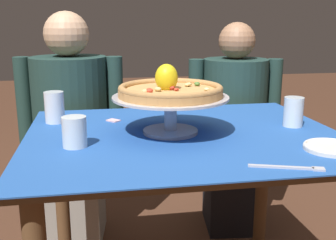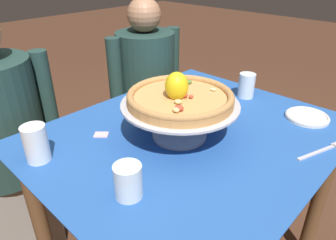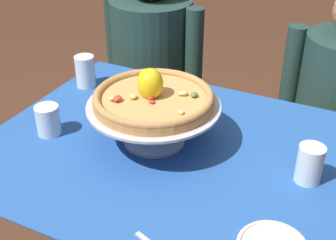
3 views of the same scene
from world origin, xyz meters
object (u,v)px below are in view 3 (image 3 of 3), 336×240
(water_glass_side_left, at_px, (48,122))
(diner_right, at_px, (334,128))
(pizza_stand, at_px, (154,115))
(sugar_packet, at_px, (135,99))
(water_glass_side_right, at_px, (309,166))
(diner_left, at_px, (153,77))
(pizza, at_px, (153,97))
(water_glass_back_left, at_px, (85,73))

(water_glass_side_left, height_order, diner_right, diner_right)
(pizza_stand, height_order, sugar_packet, pizza_stand)
(water_glass_side_right, relative_size, diner_left, 0.09)
(pizza, bearing_deg, water_glass_back_left, 151.22)
(water_glass_back_left, bearing_deg, pizza, -28.78)
(water_glass_side_right, relative_size, diner_right, 0.10)
(pizza_stand, xyz_separation_m, water_glass_side_left, (-0.33, -0.11, -0.05))
(pizza_stand, height_order, pizza, pizza)
(sugar_packet, distance_m, diner_left, 0.57)
(water_glass_side_left, relative_size, diner_right, 0.08)
(water_glass_side_right, distance_m, diner_right, 0.73)
(water_glass_side_right, bearing_deg, pizza_stand, -178.37)
(pizza_stand, height_order, water_glass_back_left, pizza_stand)
(sugar_packet, height_order, diner_right, diner_right)
(pizza_stand, distance_m, water_glass_back_left, 0.48)
(water_glass_back_left, xyz_separation_m, sugar_packet, (0.23, -0.02, -0.05))
(water_glass_side_left, relative_size, water_glass_side_right, 0.88)
(pizza, bearing_deg, water_glass_side_left, -161.77)
(diner_left, bearing_deg, diner_right, -1.26)
(water_glass_side_right, height_order, sugar_packet, water_glass_side_right)
(pizza, height_order, water_glass_side_left, pizza)
(pizza, bearing_deg, water_glass_side_right, 1.60)
(pizza, xyz_separation_m, water_glass_side_right, (0.47, 0.01, -0.11))
(pizza_stand, relative_size, water_glass_back_left, 3.35)
(pizza, xyz_separation_m, water_glass_back_left, (-0.42, 0.23, -0.10))
(sugar_packet, xyz_separation_m, diner_right, (0.67, 0.49, -0.21))
(diner_right, bearing_deg, water_glass_side_left, -135.11)
(pizza, distance_m, water_glass_back_left, 0.48)
(water_glass_back_left, height_order, water_glass_side_left, water_glass_back_left)
(pizza_stand, xyz_separation_m, sugar_packet, (-0.19, 0.21, -0.09))
(sugar_packet, relative_size, diner_left, 0.04)
(water_glass_back_left, bearing_deg, pizza_stand, -28.75)
(pizza_stand, distance_m, diner_right, 0.90)
(water_glass_back_left, distance_m, water_glass_side_left, 0.35)
(water_glass_back_left, relative_size, water_glass_side_right, 1.10)
(water_glass_back_left, distance_m, diner_left, 0.54)
(pizza, xyz_separation_m, diner_right, (0.48, 0.70, -0.37))
(water_glass_side_right, bearing_deg, pizza, -178.40)
(water_glass_side_left, bearing_deg, pizza, 18.23)
(water_glass_side_left, bearing_deg, sugar_packet, 66.85)
(pizza_stand, height_order, water_glass_side_left, pizza_stand)
(pizza, relative_size, water_glass_back_left, 2.99)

